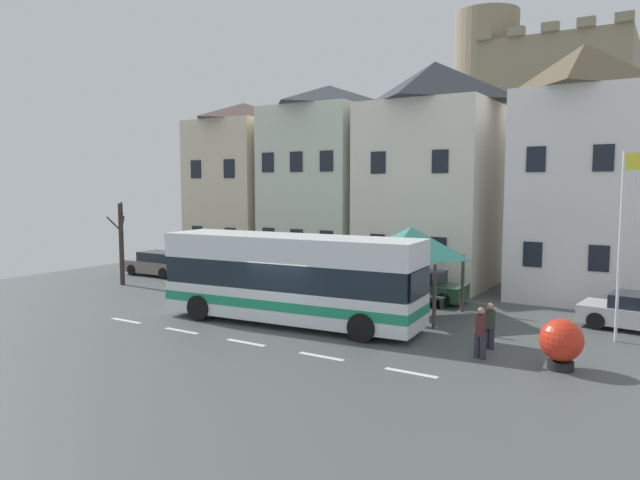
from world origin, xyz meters
TOP-DOWN VIEW (x-y plane):
  - ground_plane at (0.00, -0.00)m, footprint 40.00×60.00m
  - townhouse_00 at (-11.69, 12.04)m, footprint 5.29×6.14m
  - townhouse_01 at (-5.60, 12.44)m, footprint 5.77×6.94m
  - townhouse_02 at (0.96, 12.35)m, footprint 6.46×6.75m
  - townhouse_03 at (8.21, 12.13)m, footprint 5.27×6.32m
  - hilltop_castle at (3.31, 35.32)m, footprint 36.93×36.93m
  - transit_bus at (-0.23, 0.61)m, footprint 10.41×3.30m
  - bus_shelter at (3.05, 4.49)m, footprint 3.60×3.60m
  - parked_car_00 at (-8.39, 6.52)m, footprint 4.03×2.25m
  - parked_car_01 at (2.33, 7.32)m, footprint 4.07×2.02m
  - parked_car_03 at (-13.54, 6.30)m, footprint 3.97×1.88m
  - pedestrian_00 at (3.64, 2.82)m, footprint 0.31×0.31m
  - pedestrian_01 at (7.27, -0.02)m, footprint 0.39×0.29m
  - pedestrian_02 at (7.22, 1.22)m, footprint 0.33×0.33m
  - public_bench at (3.10, 6.31)m, footprint 1.54×0.48m
  - flagpole at (10.72, 4.32)m, footprint 0.95×0.10m
  - harbour_buoy at (9.56, 0.17)m, footprint 1.23×1.23m
  - bare_tree_00 at (-12.83, 3.06)m, footprint 1.21×1.36m

SIDE VIEW (x-z plane):
  - ground_plane at x=0.00m, z-range -0.06..0.00m
  - public_bench at x=3.10m, z-range 0.03..0.90m
  - parked_car_00 at x=-8.39m, z-range 0.00..1.25m
  - parked_car_03 at x=-13.54m, z-range -0.02..1.38m
  - parked_car_01 at x=2.33m, z-range -0.02..1.39m
  - pedestrian_01 at x=7.27m, z-range 0.01..1.60m
  - harbour_buoy at x=9.56m, z-range 0.07..1.56m
  - pedestrian_02 at x=7.22m, z-range 0.07..1.58m
  - pedestrian_00 at x=3.64m, z-range 0.10..1.71m
  - transit_bus at x=-0.23m, z-range 0.01..3.41m
  - bare_tree_00 at x=-12.83m, z-range 0.08..4.51m
  - bus_shelter at x=3.05m, z-range 1.18..4.80m
  - flagpole at x=10.72m, z-range 0.55..6.99m
  - townhouse_00 at x=-11.69m, z-range 0.00..10.49m
  - townhouse_01 at x=-5.60m, z-range 0.00..11.12m
  - townhouse_03 at x=8.21m, z-range 0.00..11.74m
  - townhouse_02 at x=0.96m, z-range 0.00..11.76m
  - hilltop_castle at x=3.31m, z-range -3.22..16.43m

